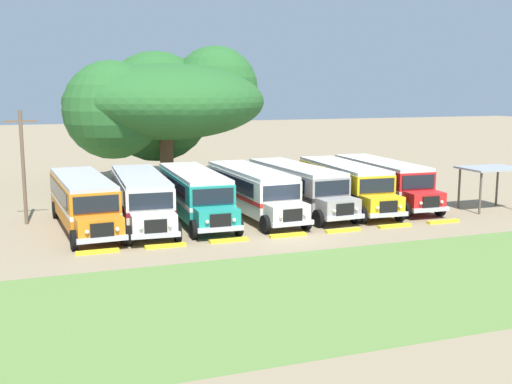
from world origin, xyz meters
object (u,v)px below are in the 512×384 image
at_px(parked_bus_slot_1, 141,196).
at_px(parked_bus_slot_5, 345,183).
at_px(parked_bus_slot_4, 297,185).
at_px(parked_bus_slot_3, 252,189).
at_px(parked_bus_slot_0, 83,199).
at_px(waiting_shelter, 490,171).
at_px(parked_bus_slot_6, 382,180).
at_px(parked_bus_slot_2, 195,192).
at_px(utility_pole, 23,164).
at_px(broad_shade_tree, 163,103).

bearing_deg(parked_bus_slot_1, parked_bus_slot_5, 94.99).
relative_size(parked_bus_slot_1, parked_bus_slot_4, 1.00).
bearing_deg(parked_bus_slot_3, parked_bus_slot_0, -91.44).
distance_m(parked_bus_slot_0, parked_bus_slot_1, 3.16).
relative_size(parked_bus_slot_0, waiting_shelter, 3.03).
relative_size(parked_bus_slot_0, parked_bus_slot_6, 1.00).
distance_m(parked_bus_slot_1, parked_bus_slot_2, 3.19).
xyz_separation_m(utility_pole, waiting_shelter, (27.58, -5.57, -1.00)).
bearing_deg(parked_bus_slot_6, parked_bus_slot_5, -79.97).
relative_size(parked_bus_slot_2, waiting_shelter, 3.02).
relative_size(utility_pole, waiting_shelter, 1.79).
bearing_deg(utility_pole, parked_bus_slot_5, -4.90).
bearing_deg(parked_bus_slot_2, utility_pole, -99.80).
bearing_deg(parked_bus_slot_2, parked_bus_slot_0, -87.01).
xyz_separation_m(broad_shade_tree, utility_pole, (-10.44, -11.82, -3.05)).
xyz_separation_m(parked_bus_slot_6, broad_shade_tree, (-12.01, 13.07, 4.92)).
distance_m(parked_bus_slot_0, waiting_shelter, 24.83).
bearing_deg(parked_bus_slot_4, utility_pole, -98.74).
distance_m(parked_bus_slot_0, parked_bus_slot_2, 6.35).
relative_size(parked_bus_slot_0, parked_bus_slot_5, 1.00).
height_order(parked_bus_slot_3, parked_bus_slot_5, same).
distance_m(parked_bus_slot_0, parked_bus_slot_4, 13.11).
xyz_separation_m(parked_bus_slot_1, parked_bus_slot_6, (16.27, 0.87, 0.00)).
height_order(parked_bus_slot_4, parked_bus_slot_5, same).
bearing_deg(parked_bus_slot_0, broad_shade_tree, 148.43).
relative_size(broad_shade_tree, waiting_shelter, 4.40).
distance_m(parked_bus_slot_6, utility_pole, 22.56).
relative_size(parked_bus_slot_0, utility_pole, 1.70).
bearing_deg(utility_pole, parked_bus_slot_0, -34.08).
bearing_deg(parked_bus_slot_0, parked_bus_slot_3, 87.08).
bearing_deg(utility_pole, broad_shade_tree, 48.54).
bearing_deg(parked_bus_slot_0, waiting_shelter, 78.43).
bearing_deg(parked_bus_slot_4, parked_bus_slot_1, -89.89).
xyz_separation_m(parked_bus_slot_2, parked_bus_slot_3, (3.57, -0.07, 0.00)).
distance_m(parked_bus_slot_0, parked_bus_slot_3, 9.92).
bearing_deg(broad_shade_tree, parked_bus_slot_6, -47.42).
xyz_separation_m(parked_bus_slot_4, broad_shade_tree, (-5.68, 13.32, 4.92)).
relative_size(parked_bus_slot_2, parked_bus_slot_4, 1.00).
height_order(parked_bus_slot_6, waiting_shelter, parked_bus_slot_6).
bearing_deg(parked_bus_slot_1, parked_bus_slot_4, 96.58).
bearing_deg(parked_bus_slot_1, parked_bus_slot_3, 94.35).
bearing_deg(utility_pole, parked_bus_slot_6, -3.17).
bearing_deg(waiting_shelter, broad_shade_tree, 134.58).
xyz_separation_m(parked_bus_slot_1, parked_bus_slot_3, (6.76, 0.15, 0.00)).
distance_m(parked_bus_slot_2, waiting_shelter, 18.60).
bearing_deg(parked_bus_slot_1, parked_bus_slot_2, 97.13).
xyz_separation_m(parked_bus_slot_2, broad_shade_tree, (1.08, 13.71, 4.92)).
bearing_deg(parked_bus_slot_5, parked_bus_slot_1, -85.11).
bearing_deg(parked_bus_slot_4, parked_bus_slot_0, -91.06).
bearing_deg(waiting_shelter, parked_bus_slot_3, 166.15).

